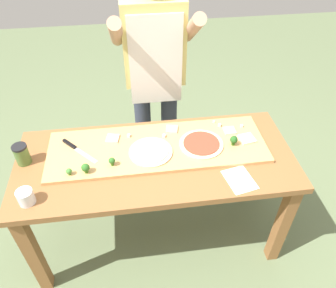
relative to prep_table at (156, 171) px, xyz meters
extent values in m
plane|color=#60704C|center=(0.00, 0.00, -0.65)|extent=(8.00, 8.00, 0.00)
cube|color=brown|center=(-0.75, -0.29, -0.29)|extent=(0.07, 0.07, 0.72)
cube|color=brown|center=(0.75, -0.29, -0.29)|extent=(0.07, 0.07, 0.72)
cube|color=brown|center=(-0.75, 0.29, -0.29)|extent=(0.07, 0.07, 0.72)
cube|color=brown|center=(0.75, 0.29, -0.29)|extent=(0.07, 0.07, 0.72)
cube|color=brown|center=(0.00, 0.00, 0.09)|extent=(1.62, 0.69, 0.04)
cube|color=tan|center=(0.02, 0.08, 0.12)|extent=(1.29, 0.43, 0.02)
cube|color=#B7BABF|center=(-0.40, 0.05, 0.13)|extent=(0.14, 0.15, 0.00)
cube|color=black|center=(-0.50, 0.16, 0.14)|extent=(0.09, 0.09, 0.02)
cylinder|color=beige|center=(0.28, 0.05, 0.14)|extent=(0.26, 0.26, 0.01)
cylinder|color=#BC3D28|center=(0.28, 0.05, 0.14)|extent=(0.22, 0.22, 0.01)
cylinder|color=beige|center=(-0.03, 0.03, 0.14)|extent=(0.25, 0.25, 0.01)
cylinder|color=beige|center=(-0.03, 0.03, 0.14)|extent=(0.21, 0.21, 0.01)
cube|color=beige|center=(0.48, 0.15, 0.14)|extent=(0.07, 0.07, 0.01)
cube|color=beige|center=(-0.24, 0.18, 0.14)|extent=(0.09, 0.09, 0.01)
cube|color=beige|center=(0.57, 0.06, 0.14)|extent=(0.10, 0.10, 0.01)
cube|color=beige|center=(0.13, 0.22, 0.14)|extent=(0.08, 0.08, 0.01)
cylinder|color=#366618|center=(-0.25, -0.05, 0.14)|extent=(0.02, 0.02, 0.02)
sphere|color=#2D6623|center=(-0.25, -0.05, 0.17)|extent=(0.04, 0.04, 0.04)
cylinder|color=#487A23|center=(-0.48, -0.09, 0.14)|extent=(0.01, 0.01, 0.01)
sphere|color=#427F33|center=(-0.48, -0.09, 0.16)|extent=(0.03, 0.03, 0.03)
cylinder|color=#366618|center=(-0.39, -0.08, 0.14)|extent=(0.02, 0.02, 0.02)
sphere|color=#2D6623|center=(-0.39, -0.08, 0.17)|extent=(0.05, 0.05, 0.05)
cylinder|color=#2C5915|center=(0.47, 0.03, 0.14)|extent=(0.02, 0.02, 0.02)
sphere|color=#23561E|center=(0.47, 0.03, 0.17)|extent=(0.05, 0.05, 0.05)
cube|color=white|center=(-0.15, 0.19, 0.14)|extent=(0.02, 0.02, 0.02)
cube|color=silver|center=(0.43, 0.21, 0.14)|extent=(0.02, 0.02, 0.02)
cube|color=white|center=(0.57, 0.19, 0.14)|extent=(0.02, 0.02, 0.02)
cube|color=silver|center=(0.41, 0.26, 0.14)|extent=(0.02, 0.02, 0.01)
cube|color=white|center=(0.07, 0.16, 0.14)|extent=(0.02, 0.02, 0.02)
cylinder|color=white|center=(-0.68, -0.23, 0.15)|extent=(0.08, 0.08, 0.08)
cylinder|color=white|center=(-0.68, -0.23, 0.13)|extent=(0.07, 0.07, 0.04)
cylinder|color=#517033|center=(-0.75, 0.07, 0.17)|extent=(0.08, 0.08, 0.11)
cylinder|color=black|center=(-0.75, 0.07, 0.23)|extent=(0.08, 0.08, 0.01)
cube|color=white|center=(0.43, -0.23, 0.11)|extent=(0.17, 0.21, 0.00)
cylinder|color=#333847|center=(-0.03, 0.63, -0.20)|extent=(0.12, 0.12, 0.90)
cylinder|color=#333847|center=(0.17, 0.63, -0.20)|extent=(0.12, 0.12, 0.90)
cube|color=#D1C670|center=(0.07, 0.63, 0.53)|extent=(0.40, 0.20, 0.55)
cube|color=silver|center=(0.07, 0.53, 0.45)|extent=(0.34, 0.01, 0.60)
cylinder|color=tan|center=(-0.16, 0.53, 0.65)|extent=(0.08, 0.39, 0.31)
cylinder|color=tan|center=(0.30, 0.53, 0.65)|extent=(0.08, 0.39, 0.31)
camera|label=1|loc=(-0.11, -1.38, 1.45)|focal=35.31mm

